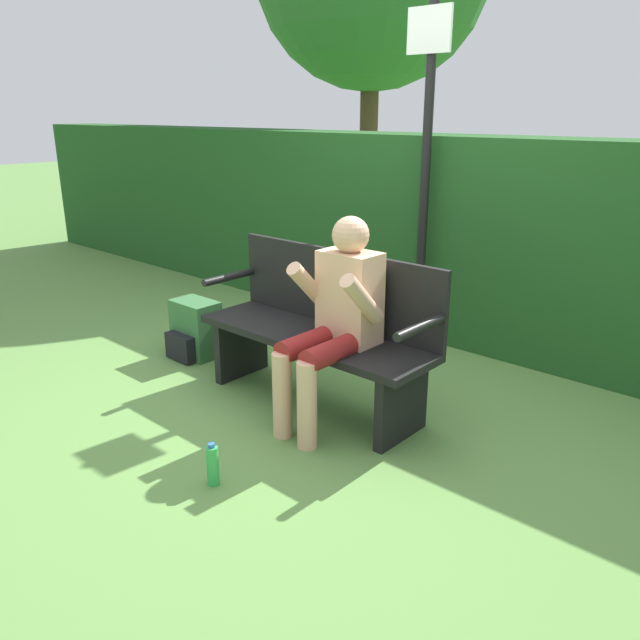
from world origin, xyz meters
name	(u,v)px	position (x,y,z in m)	size (l,w,h in m)	color
ground_plane	(313,403)	(0.00, 0.00, 0.00)	(40.00, 40.00, 0.00)	#5B8942
hedge_back	(461,240)	(0.00, 1.73, 0.79)	(12.00, 0.58, 1.58)	#1E4C1E
park_bench	(320,330)	(0.00, 0.07, 0.48)	(1.58, 0.48, 0.95)	black
person_seated	(336,314)	(0.25, -0.07, 0.67)	(0.48, 0.63, 1.21)	#DBA884
backpack	(195,330)	(-1.20, 0.01, 0.20)	(0.35, 0.31, 0.43)	#336638
water_bottle	(213,465)	(0.24, -0.99, 0.11)	(0.06, 0.06, 0.23)	green
signpost	(425,160)	(-0.12, 1.34, 1.41)	(0.34, 0.09, 2.48)	black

